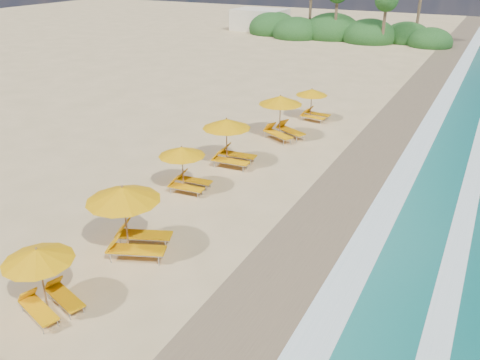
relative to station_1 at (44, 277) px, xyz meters
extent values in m
plane|color=tan|center=(1.94, 8.54, -1.18)|extent=(160.00, 160.00, 0.00)
cube|color=#7B6649|center=(5.94, 8.54, -1.17)|extent=(4.00, 160.00, 0.01)
cube|color=white|center=(7.44, 8.54, -1.15)|extent=(1.20, 160.00, 0.01)
cube|color=white|center=(10.44, 8.54, -1.16)|extent=(0.80, 160.00, 0.01)
cylinder|color=olive|center=(-0.16, 0.05, -0.17)|extent=(0.05, 0.05, 2.01)
cone|color=orange|center=(-0.16, 0.05, 0.66)|extent=(2.58, 2.58, 0.40)
sphere|color=olive|center=(-0.16, 0.05, 0.89)|extent=(0.07, 0.07, 0.07)
cylinder|color=olive|center=(0.04, 3.61, 0.07)|extent=(0.06, 0.06, 2.50)
cone|color=orange|center=(0.04, 3.61, 1.11)|extent=(3.34, 3.34, 0.50)
sphere|color=olive|center=(0.04, 3.61, 1.38)|extent=(0.09, 0.09, 0.09)
cylinder|color=olive|center=(-1.07, 8.80, -0.18)|extent=(0.05, 0.05, 2.00)
cone|color=orange|center=(-1.07, 8.80, 0.66)|extent=(2.24, 2.24, 0.40)
sphere|color=olive|center=(-1.07, 8.80, 0.88)|extent=(0.07, 0.07, 0.07)
cylinder|color=olive|center=(-0.78, 12.33, -0.02)|extent=(0.06, 0.06, 2.33)
cone|color=orange|center=(-0.78, 12.33, 0.95)|extent=(2.56, 2.56, 0.47)
sphere|color=olive|center=(-0.78, 12.33, 1.21)|extent=(0.08, 0.08, 0.08)
cylinder|color=olive|center=(-0.03, 17.24, 0.02)|extent=(0.06, 0.06, 2.41)
cone|color=orange|center=(-0.03, 17.24, 1.02)|extent=(3.31, 3.31, 0.48)
sphere|color=olive|center=(-0.03, 17.24, 1.29)|extent=(0.09, 0.09, 0.09)
cylinder|color=olive|center=(0.39, 21.25, -0.20)|extent=(0.05, 0.05, 1.95)
cone|color=orange|center=(0.39, 21.25, 0.61)|extent=(2.19, 2.19, 0.39)
sphere|color=olive|center=(0.39, 21.25, 0.83)|extent=(0.07, 0.07, 0.07)
ellipsoid|color=#163D14|center=(-4.06, 53.54, -0.55)|extent=(6.40, 6.40, 4.16)
ellipsoid|color=#163D14|center=(-9.06, 54.54, -0.48)|extent=(7.20, 7.20, 4.68)
ellipsoid|color=#163D14|center=(-13.06, 52.54, -0.59)|extent=(6.00, 6.00, 3.90)
ellipsoid|color=#163D14|center=(-0.06, 55.54, -0.63)|extent=(5.60, 5.60, 3.64)
ellipsoid|color=#163D14|center=(-17.06, 54.54, -0.54)|extent=(6.60, 6.60, 4.29)
ellipsoid|color=#163D14|center=(2.94, 53.54, -0.69)|extent=(5.00, 5.00, 3.25)
cylinder|color=brown|center=(-2.06, 51.54, 1.32)|extent=(0.36, 0.36, 5.00)
sphere|color=#163D14|center=(-2.06, 51.54, 3.82)|extent=(2.60, 2.60, 2.60)
cylinder|color=brown|center=(-8.06, 52.54, 1.62)|extent=(0.36, 0.36, 5.60)
cylinder|color=brown|center=(-12.06, 54.54, 1.92)|extent=(0.36, 0.36, 6.20)
cylinder|color=brown|center=(0.94, 55.54, 2.22)|extent=(0.36, 0.36, 6.80)
cube|color=beige|center=(-20.06, 56.54, 0.22)|extent=(7.00, 5.00, 2.80)
camera|label=1|loc=(10.51, -7.85, 8.50)|focal=37.02mm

